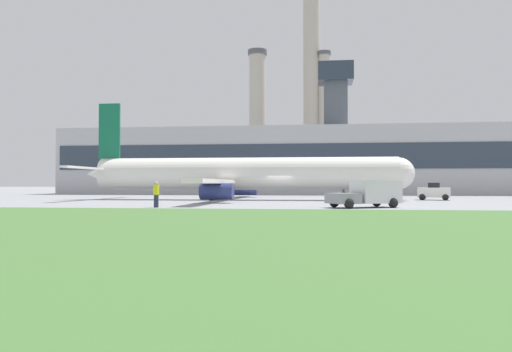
{
  "coord_description": "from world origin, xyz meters",
  "views": [
    {
      "loc": [
        3.88,
        -50.19,
        1.71
      ],
      "look_at": [
        -2.57,
        1.38,
        2.5
      ],
      "focal_mm": 35.0,
      "sensor_mm": 36.0,
      "label": 1
    }
  ],
  "objects_px": {
    "ground_crew_person": "(156,194)",
    "airplane": "(241,174)",
    "pushback_tug": "(434,192)",
    "baggage_truck": "(368,194)"
  },
  "relations": [
    {
      "from": "ground_crew_person",
      "to": "airplane",
      "type": "bearing_deg",
      "value": 78.52
    },
    {
      "from": "baggage_truck",
      "to": "ground_crew_person",
      "type": "distance_m",
      "value": 15.17
    },
    {
      "from": "airplane",
      "to": "pushback_tug",
      "type": "distance_m",
      "value": 20.16
    },
    {
      "from": "baggage_truck",
      "to": "airplane",
      "type": "bearing_deg",
      "value": 127.18
    },
    {
      "from": "pushback_tug",
      "to": "baggage_truck",
      "type": "relative_size",
      "value": 0.65
    },
    {
      "from": "baggage_truck",
      "to": "pushback_tug",
      "type": "bearing_deg",
      "value": 64.2
    },
    {
      "from": "pushback_tug",
      "to": "ground_crew_person",
      "type": "bearing_deg",
      "value": -140.75
    },
    {
      "from": "airplane",
      "to": "pushback_tug",
      "type": "height_order",
      "value": "airplane"
    },
    {
      "from": "airplane",
      "to": "pushback_tug",
      "type": "relative_size",
      "value": 9.68
    },
    {
      "from": "airplane",
      "to": "ground_crew_person",
      "type": "xyz_separation_m",
      "value": [
        -3.47,
        -17.09,
        -1.74
      ]
    }
  ]
}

